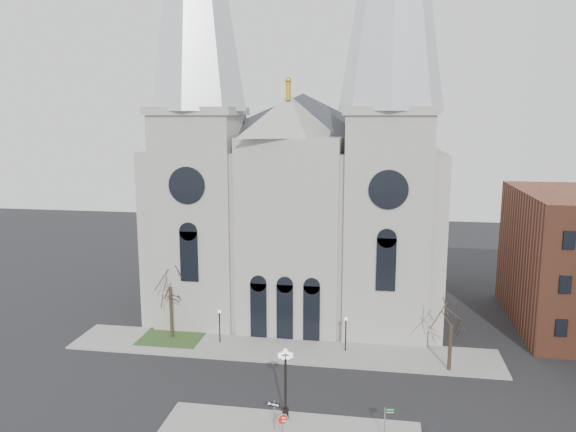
# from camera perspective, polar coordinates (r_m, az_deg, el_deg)

# --- Properties ---
(ground) EXTENTS (160.00, 160.00, 0.00)m
(ground) POSITION_cam_1_polar(r_m,az_deg,el_deg) (44.20, -3.35, -19.09)
(ground) COLOR black
(ground) RESTS_ON ground
(sidewalk_far) EXTENTS (40.00, 6.00, 0.14)m
(sidewalk_far) POSITION_cam_1_polar(r_m,az_deg,el_deg) (53.84, -0.75, -13.38)
(sidewalk_far) COLOR gray
(sidewalk_far) RESTS_ON ground
(grass_patch) EXTENTS (6.00, 5.00, 0.18)m
(grass_patch) POSITION_cam_1_polar(r_m,az_deg,el_deg) (57.49, -11.68, -12.00)
(grass_patch) COLOR #253F1B
(grass_patch) RESTS_ON ground
(cathedral) EXTENTS (33.00, 26.66, 54.00)m
(cathedral) POSITION_cam_1_polar(r_m,az_deg,el_deg) (61.12, 1.14, 7.28)
(cathedral) COLOR #A4A199
(cathedral) RESTS_ON ground
(tree_left) EXTENTS (3.20, 3.20, 7.50)m
(tree_left) POSITION_cam_1_polar(r_m,az_deg,el_deg) (55.66, -11.89, -6.75)
(tree_left) COLOR black
(tree_left) RESTS_ON ground
(tree_right) EXTENTS (3.20, 3.20, 6.00)m
(tree_right) POSITION_cam_1_polar(r_m,az_deg,el_deg) (50.07, 16.27, -10.25)
(tree_right) COLOR black
(tree_right) RESTS_ON ground
(ped_lamp_left) EXTENTS (0.32, 0.32, 3.26)m
(ped_lamp_left) POSITION_cam_1_polar(r_m,az_deg,el_deg) (54.71, -6.97, -10.51)
(ped_lamp_left) COLOR black
(ped_lamp_left) RESTS_ON sidewalk_far
(ped_lamp_right) EXTENTS (0.32, 0.32, 3.26)m
(ped_lamp_right) POSITION_cam_1_polar(r_m,az_deg,el_deg) (52.81, 5.89, -11.27)
(ped_lamp_right) COLOR black
(ped_lamp_right) RESTS_ON sidewalk_far
(stop_sign) EXTENTS (0.76, 0.21, 2.16)m
(stop_sign) POSITION_cam_1_polar(r_m,az_deg,el_deg) (39.37, -0.55, -20.19)
(stop_sign) COLOR slate
(stop_sign) RESTS_ON sidewalk_near
(globe_lamp) EXTENTS (1.35, 1.35, 5.34)m
(globe_lamp) POSITION_cam_1_polar(r_m,az_deg,el_deg) (41.27, -0.26, -15.84)
(globe_lamp) COLOR black
(globe_lamp) RESTS_ON sidewalk_near
(one_way_sign) EXTENTS (0.92, 0.29, 2.15)m
(one_way_sign) POSITION_cam_1_polar(r_m,az_deg,el_deg) (40.90, -1.40, -19.11)
(one_way_sign) COLOR slate
(one_way_sign) RESTS_ON sidewalk_near
(street_name_sign) EXTENTS (0.68, 0.18, 2.13)m
(street_name_sign) POSITION_cam_1_polar(r_m,az_deg,el_deg) (40.77, 9.92, -19.68)
(street_name_sign) COLOR slate
(street_name_sign) RESTS_ON sidewalk_near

